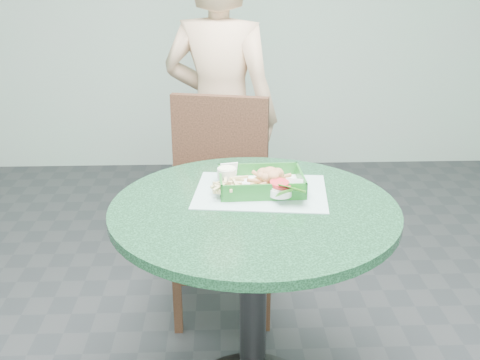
{
  "coord_description": "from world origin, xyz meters",
  "views": [
    {
      "loc": [
        -0.1,
        -1.58,
        1.48
      ],
      "look_at": [
        -0.04,
        0.1,
        0.81
      ],
      "focal_mm": 42.0,
      "sensor_mm": 36.0,
      "label": 1
    }
  ],
  "objects_px": {
    "cafe_table": "(254,259)",
    "diner_person": "(221,114)",
    "sauce_ramekin": "(227,178)",
    "crab_sandwich": "(270,184)",
    "food_basket": "(261,191)",
    "dining_chair": "(220,190)"
  },
  "relations": [
    {
      "from": "diner_person",
      "to": "crab_sandwich",
      "type": "distance_m",
      "value": 0.94
    },
    {
      "from": "cafe_table",
      "to": "sauce_ramekin",
      "type": "distance_m",
      "value": 0.28
    },
    {
      "from": "cafe_table",
      "to": "dining_chair",
      "type": "relative_size",
      "value": 0.96
    },
    {
      "from": "food_basket",
      "to": "dining_chair",
      "type": "bearing_deg",
      "value": 103.16
    },
    {
      "from": "dining_chair",
      "to": "sauce_ramekin",
      "type": "distance_m",
      "value": 0.6
    },
    {
      "from": "cafe_table",
      "to": "diner_person",
      "type": "bearing_deg",
      "value": 95.46
    },
    {
      "from": "cafe_table",
      "to": "food_basket",
      "type": "height_order",
      "value": "food_basket"
    },
    {
      "from": "sauce_ramekin",
      "to": "dining_chair",
      "type": "bearing_deg",
      "value": 92.48
    },
    {
      "from": "dining_chair",
      "to": "crab_sandwich",
      "type": "xyz_separation_m",
      "value": [
        0.16,
        -0.59,
        0.27
      ]
    },
    {
      "from": "cafe_table",
      "to": "diner_person",
      "type": "relative_size",
      "value": 0.57
    },
    {
      "from": "food_basket",
      "to": "sauce_ramekin",
      "type": "relative_size",
      "value": 4.28
    },
    {
      "from": "crab_sandwich",
      "to": "sauce_ramekin",
      "type": "bearing_deg",
      "value": 157.41
    },
    {
      "from": "cafe_table",
      "to": "food_basket",
      "type": "bearing_deg",
      "value": 76.09
    },
    {
      "from": "crab_sandwich",
      "to": "sauce_ramekin",
      "type": "relative_size",
      "value": 2.01
    },
    {
      "from": "cafe_table",
      "to": "crab_sandwich",
      "type": "bearing_deg",
      "value": 59.69
    },
    {
      "from": "food_basket",
      "to": "crab_sandwich",
      "type": "height_order",
      "value": "crab_sandwich"
    },
    {
      "from": "crab_sandwich",
      "to": "food_basket",
      "type": "bearing_deg",
      "value": 139.21
    },
    {
      "from": "diner_person",
      "to": "sauce_ramekin",
      "type": "xyz_separation_m",
      "value": [
        0.02,
        -0.87,
        0.01
      ]
    },
    {
      "from": "diner_person",
      "to": "food_basket",
      "type": "height_order",
      "value": "diner_person"
    },
    {
      "from": "diner_person",
      "to": "food_basket",
      "type": "distance_m",
      "value": 0.91
    },
    {
      "from": "diner_person",
      "to": "sauce_ramekin",
      "type": "bearing_deg",
      "value": 110.85
    },
    {
      "from": "diner_person",
      "to": "crab_sandwich",
      "type": "bearing_deg",
      "value": 119.14
    }
  ]
}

